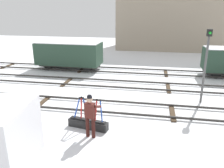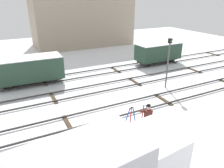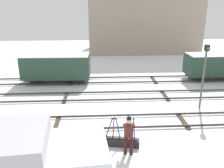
% 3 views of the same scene
% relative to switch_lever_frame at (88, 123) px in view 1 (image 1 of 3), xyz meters
% --- Properties ---
extents(ground_plane, '(60.00, 60.00, 0.00)m').
position_rel_switch_lever_frame_xyz_m(ground_plane, '(0.23, 2.18, -0.25)').
color(ground_plane, white).
extents(track_main_line, '(44.00, 1.94, 0.18)m').
position_rel_switch_lever_frame_xyz_m(track_main_line, '(0.23, 2.18, -0.15)').
color(track_main_line, '#2D2B28').
rests_on(track_main_line, ground_plane).
extents(track_siding_near, '(44.00, 1.94, 0.18)m').
position_rel_switch_lever_frame_xyz_m(track_siding_near, '(0.23, 5.99, -0.15)').
color(track_siding_near, '#2D2B28').
rests_on(track_siding_near, ground_plane).
extents(track_siding_far, '(44.00, 1.94, 0.18)m').
position_rel_switch_lever_frame_xyz_m(track_siding_far, '(0.23, 9.60, -0.15)').
color(track_siding_far, '#2D2B28').
rests_on(track_siding_far, ground_plane).
extents(switch_lever_frame, '(1.84, 0.68, 1.45)m').
position_rel_switch_lever_frame_xyz_m(switch_lever_frame, '(0.00, 0.00, 0.00)').
color(switch_lever_frame, black).
rests_on(switch_lever_frame, ground_plane).
extents(rail_worker, '(0.63, 0.73, 1.85)m').
position_rel_switch_lever_frame_xyz_m(rail_worker, '(0.31, -0.66, 0.81)').
color(rail_worker, '#351511').
rests_on(rail_worker, ground_plane).
extents(signal_post, '(0.24, 0.32, 4.01)m').
position_rel_switch_lever_frame_xyz_m(signal_post, '(5.40, 3.90, 2.19)').
color(signal_post, '#4C4C4C').
rests_on(signal_post, ground_plane).
extents(apartment_building, '(14.36, 6.81, 8.53)m').
position_rel_switch_lever_frame_xyz_m(apartment_building, '(5.01, 22.81, 4.02)').
color(apartment_building, gray).
rests_on(apartment_building, ground_plane).
extents(freight_car_back_track, '(5.44, 2.42, 2.35)m').
position_rel_switch_lever_frame_xyz_m(freight_car_back_track, '(-4.37, 9.60, 1.10)').
color(freight_car_back_track, '#2D2B28').
rests_on(freight_car_back_track, ground_plane).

